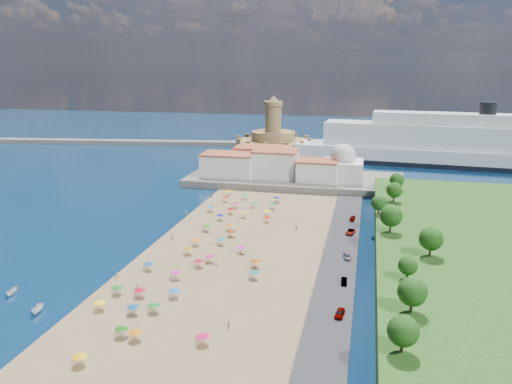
# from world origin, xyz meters

# --- Properties ---
(ground) EXTENTS (700.00, 700.00, 0.00)m
(ground) POSITION_xyz_m (0.00, 0.00, 0.00)
(ground) COLOR #071938
(ground) RESTS_ON ground
(terrace) EXTENTS (90.00, 36.00, 3.00)m
(terrace) POSITION_xyz_m (10.00, 73.00, 1.50)
(terrace) COLOR #59544C
(terrace) RESTS_ON ground
(jetty) EXTENTS (18.00, 70.00, 2.40)m
(jetty) POSITION_xyz_m (-12.00, 108.00, 1.20)
(jetty) COLOR #59544C
(jetty) RESTS_ON ground
(breakwater) EXTENTS (199.03, 34.77, 2.60)m
(breakwater) POSITION_xyz_m (-110.00, 153.00, 1.30)
(breakwater) COLOR #59544C
(breakwater) RESTS_ON ground
(waterfront_buildings) EXTENTS (57.00, 29.00, 11.00)m
(waterfront_buildings) POSITION_xyz_m (-3.05, 73.64, 7.88)
(waterfront_buildings) COLOR silver
(waterfront_buildings) RESTS_ON terrace
(domed_building) EXTENTS (16.00, 16.00, 15.00)m
(domed_building) POSITION_xyz_m (30.00, 71.00, 8.97)
(domed_building) COLOR silver
(domed_building) RESTS_ON terrace
(fortress) EXTENTS (40.00, 40.00, 32.40)m
(fortress) POSITION_xyz_m (-12.00, 138.00, 6.68)
(fortress) COLOR #9F844F
(fortress) RESTS_ON ground
(cruise_ship) EXTENTS (146.62, 34.01, 31.75)m
(cruise_ship) POSITION_xyz_m (75.19, 127.52, 9.40)
(cruise_ship) COLOR black
(cruise_ship) RESTS_ON ground
(beach_parasols) EXTENTS (30.10, 115.72, 2.20)m
(beach_parasols) POSITION_xyz_m (-1.19, -7.47, 2.15)
(beach_parasols) COLOR gray
(beach_parasols) RESTS_ON beach
(beachgoers) EXTENTS (39.45, 91.09, 1.82)m
(beachgoers) POSITION_xyz_m (-1.33, -0.64, 1.11)
(beachgoers) COLOR tan
(beachgoers) RESTS_ON beach
(moored_boats) EXTENTS (12.63, 9.88, 1.55)m
(moored_boats) POSITION_xyz_m (-29.06, -48.72, 0.74)
(moored_boats) COLOR white
(moored_boats) RESTS_ON ground
(parked_cars) EXTENTS (2.99, 68.54, 1.38)m
(parked_cars) POSITION_xyz_m (36.00, -4.81, 1.37)
(parked_cars) COLOR gray
(parked_cars) RESTS_ON promenade
(hillside_trees) EXTENTS (16.45, 109.89, 7.63)m
(hillside_trees) POSITION_xyz_m (48.82, -7.75, 10.06)
(hillside_trees) COLOR #382314
(hillside_trees) RESTS_ON hillside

